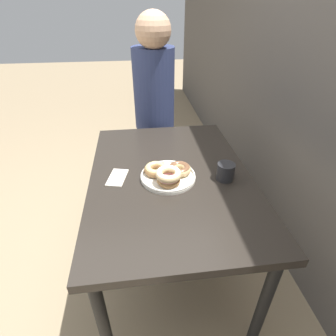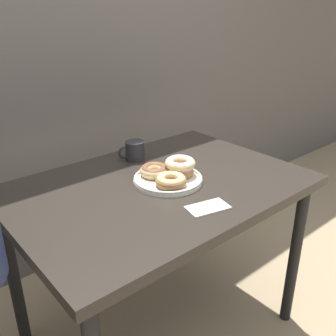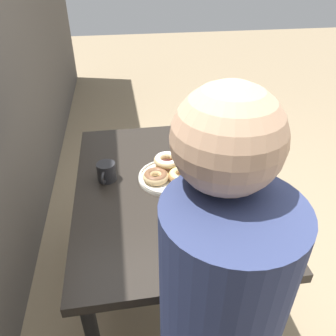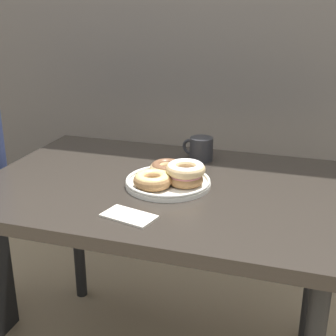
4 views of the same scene
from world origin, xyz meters
name	(u,v)px [view 4 (image 4 of 4)]	position (x,y,z in m)	size (l,w,h in m)	color
wall_back	(218,5)	(0.00, 1.12, 1.30)	(8.00, 0.05, 2.60)	#56514C
dining_table	(160,206)	(0.00, 0.32, 0.68)	(1.14, 0.80, 0.77)	#28231E
donut_plate	(170,176)	(0.04, 0.30, 0.80)	(0.27, 0.27, 0.08)	silver
coffee_mug	(201,148)	(0.07, 0.58, 0.81)	(0.12, 0.09, 0.09)	#232326
napkin	(128,216)	(0.00, 0.05, 0.77)	(0.16, 0.11, 0.01)	beige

